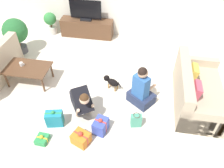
{
  "coord_description": "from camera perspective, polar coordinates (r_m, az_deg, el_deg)",
  "views": [
    {
      "loc": [
        1.2,
        -3.51,
        3.54
      ],
      "look_at": [
        0.62,
        -0.21,
        0.45
      ],
      "focal_mm": 35.0,
      "sensor_mm": 36.0,
      "label": 1
    }
  ],
  "objects": [
    {
      "name": "ground_plane",
      "position": [
        5.13,
        -6.39,
        -1.32
      ],
      "size": [
        16.0,
        16.0,
        0.0
      ],
      "primitive_type": "plane",
      "color": "beige"
    },
    {
      "name": "sofa_right",
      "position": [
        4.94,
        21.11,
        -1.94
      ],
      "size": [
        0.93,
        1.77,
        0.85
      ],
      "rotation": [
        0.0,
        0.0,
        1.57
      ],
      "color": "#C6B293",
      "rests_on": "ground_plane"
    },
    {
      "name": "coffee_table",
      "position": [
        5.4,
        -21.16,
        3.69
      ],
      "size": [
        1.01,
        0.64,
        0.43
      ],
      "color": "brown",
      "rests_on": "ground_plane"
    },
    {
      "name": "tv_console",
      "position": [
        6.96,
        -6.54,
        14.33
      ],
      "size": [
        1.57,
        0.41,
        0.53
      ],
      "color": "brown",
      "rests_on": "ground_plane"
    },
    {
      "name": "tv",
      "position": [
        6.73,
        -6.91,
        18.31
      ],
      "size": [
        0.94,
        0.2,
        0.6
      ],
      "color": "black",
      "rests_on": "tv_console"
    },
    {
      "name": "potted_plant_back_left",
      "position": [
        7.24,
        -15.76,
        15.35
      ],
      "size": [
        0.37,
        0.37,
        0.68
      ],
      "color": "beige",
      "rests_on": "ground_plane"
    },
    {
      "name": "potted_plant_corner_left",
      "position": [
        6.49,
        -23.88,
        12.22
      ],
      "size": [
        0.65,
        0.65,
        0.99
      ],
      "color": "#4C4C51",
      "rests_on": "ground_plane"
    },
    {
      "name": "person_kneeling",
      "position": [
        4.42,
        -8.05,
        -4.34
      ],
      "size": [
        0.69,
        0.82,
        0.79
      ],
      "rotation": [
        0.0,
        0.0,
        0.58
      ],
      "color": "#23232D",
      "rests_on": "ground_plane"
    },
    {
      "name": "person_sitting",
      "position": [
        4.6,
        7.67,
        -1.6
      ],
      "size": [
        0.66,
        0.63,
        0.97
      ],
      "rotation": [
        0.0,
        0.0,
        2.5
      ],
      "color": "#283351",
      "rests_on": "ground_plane"
    },
    {
      "name": "dog",
      "position": [
        5.0,
        -0.2,
        0.66
      ],
      "size": [
        0.45,
        0.28,
        0.3
      ],
      "rotation": [
        0.0,
        0.0,
        4.27
      ],
      "color": "black",
      "rests_on": "ground_plane"
    },
    {
      "name": "gift_box_a",
      "position": [
        4.14,
        -8.11,
        -13.83
      ],
      "size": [
        0.38,
        0.35,
        0.3
      ],
      "rotation": [
        0.0,
        0.0,
        -0.38
      ],
      "color": "orange",
      "rests_on": "ground_plane"
    },
    {
      "name": "gift_box_b",
      "position": [
        4.45,
        -14.77,
        -8.72
      ],
      "size": [
        0.36,
        0.26,
        0.38
      ],
      "rotation": [
        0.0,
        0.0,
        0.22
      ],
      "color": "teal",
      "rests_on": "ground_plane"
    },
    {
      "name": "gift_box_c",
      "position": [
        4.23,
        -2.99,
        -10.84
      ],
      "size": [
        0.29,
        0.35,
        0.35
      ],
      "rotation": [
        0.0,
        0.0,
        -0.23
      ],
      "color": "#3D51BC",
      "rests_on": "ground_plane"
    },
    {
      "name": "gift_box_d",
      "position": [
        4.36,
        -17.79,
        -13.56
      ],
      "size": [
        0.22,
        0.25,
        0.17
      ],
      "rotation": [
        0.0,
        0.0,
        -0.06
      ],
      "color": "#2D934C",
      "rests_on": "ground_plane"
    },
    {
      "name": "gift_bag_a",
      "position": [
        4.32,
        6.31,
        -9.46
      ],
      "size": [
        0.23,
        0.16,
        0.32
      ],
      "rotation": [
        0.0,
        0.0,
        0.21
      ],
      "color": "#4CA384",
      "rests_on": "ground_plane"
    },
    {
      "name": "mug",
      "position": [
        5.45,
        -22.58,
        4.83
      ],
      "size": [
        0.12,
        0.08,
        0.09
      ],
      "color": "silver",
      "rests_on": "coffee_table"
    }
  ]
}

